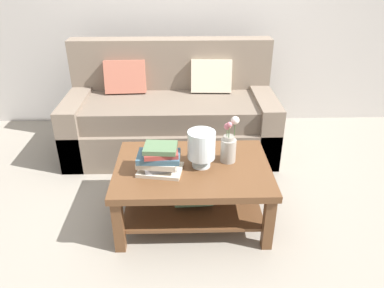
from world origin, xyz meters
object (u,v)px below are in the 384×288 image
(glass_hurricane_vase, at_px, (201,146))
(flower_pitcher, at_px, (229,145))
(book_stack_main, at_px, (159,159))
(coffee_table, at_px, (193,181))
(couch, at_px, (171,115))

(glass_hurricane_vase, bearing_deg, flower_pitcher, 18.17)
(book_stack_main, xyz_separation_m, flower_pitcher, (0.49, 0.13, 0.03))
(glass_hurricane_vase, bearing_deg, coffee_table, -176.82)
(couch, xyz_separation_m, book_stack_main, (-0.05, -1.21, 0.19))
(coffee_table, xyz_separation_m, book_stack_main, (-0.23, -0.06, 0.23))
(couch, xyz_separation_m, coffee_table, (0.18, -1.15, -0.03))
(book_stack_main, bearing_deg, couch, 87.72)
(flower_pitcher, bearing_deg, couch, 112.43)
(coffee_table, distance_m, flower_pitcher, 0.37)
(couch, height_order, book_stack_main, couch)
(coffee_table, distance_m, glass_hurricane_vase, 0.30)
(book_stack_main, relative_size, flower_pitcher, 0.94)
(couch, relative_size, book_stack_main, 6.07)
(coffee_table, xyz_separation_m, flower_pitcher, (0.26, 0.07, 0.26))
(couch, distance_m, book_stack_main, 1.23)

